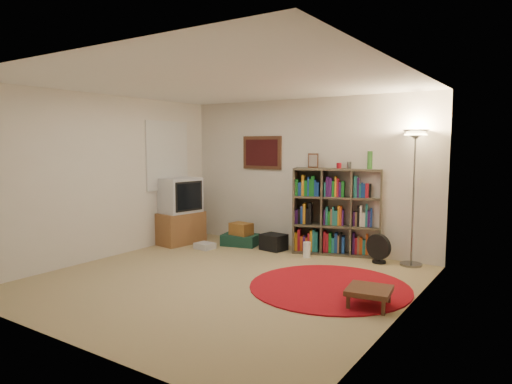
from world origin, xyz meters
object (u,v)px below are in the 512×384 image
(tv_stand, at_px, (179,212))
(side_table, at_px, (369,291))
(floor_fan, at_px, (379,248))
(floor_lamp, at_px, (415,153))
(suitcase, at_px, (240,240))
(bookshelf, at_px, (336,213))

(tv_stand, bearing_deg, side_table, -9.18)
(tv_stand, bearing_deg, floor_fan, 18.46)
(tv_stand, distance_m, side_table, 4.13)
(floor_lamp, xyz_separation_m, suitcase, (-2.83, -0.29, -1.52))
(floor_fan, relative_size, tv_stand, 0.37)
(bookshelf, xyz_separation_m, suitcase, (-1.62, -0.35, -0.57))
(floor_lamp, xyz_separation_m, floor_fan, (-0.44, -0.13, -1.40))
(floor_fan, height_order, tv_stand, tv_stand)
(floor_fan, bearing_deg, bookshelf, -179.22)
(floor_fan, xyz_separation_m, side_table, (0.52, -1.84, -0.04))
(floor_lamp, bearing_deg, floor_fan, -163.72)
(bookshelf, bearing_deg, side_table, -75.69)
(side_table, bearing_deg, bookshelf, 122.31)
(bookshelf, xyz_separation_m, floor_fan, (0.77, -0.19, -0.44))
(floor_lamp, height_order, suitcase, floor_lamp)
(bookshelf, height_order, floor_lamp, floor_lamp)
(floor_lamp, relative_size, suitcase, 2.90)
(floor_lamp, distance_m, floor_fan, 1.48)
(tv_stand, bearing_deg, suitcase, 32.13)
(suitcase, distance_m, side_table, 3.36)
(floor_fan, bearing_deg, floor_lamp, 31.15)
(bookshelf, bearing_deg, floor_lamp, -21.06)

